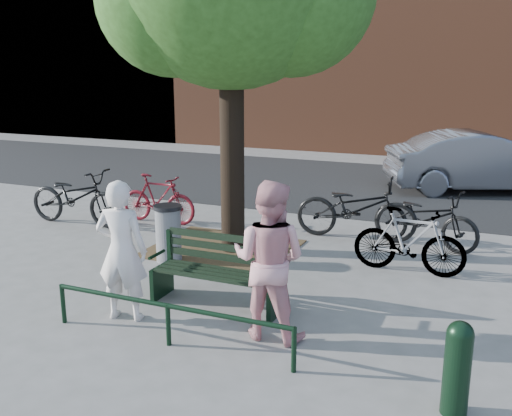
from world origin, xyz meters
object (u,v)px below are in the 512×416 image
at_px(park_bench, 219,269).
at_px(bollard, 457,365).
at_px(person_left, 122,251).
at_px(parked_car, 481,162).
at_px(person_right, 269,260).
at_px(litter_bin, 168,233).
at_px(bicycle_c, 356,208).

height_order(park_bench, bollard, park_bench).
bearing_deg(person_left, bollard, 160.24).
bearing_deg(person_left, parked_car, -123.46).
bearing_deg(parked_car, park_bench, 138.87).
height_order(person_right, parked_car, person_right).
bearing_deg(litter_bin, person_left, -72.96).
relative_size(park_bench, person_right, 0.94).
xyz_separation_m(litter_bin, parked_car, (4.42, 7.65, 0.29)).
distance_m(park_bench, parked_car, 9.35).
bearing_deg(bollard, litter_bin, 150.41).
distance_m(bollard, parked_car, 10.28).
bearing_deg(person_left, person_right, 175.96).
distance_m(person_left, person_right, 1.86).
bearing_deg(person_right, bicycle_c, -89.84).
relative_size(park_bench, parked_car, 0.38).
relative_size(park_bench, bicycle_c, 0.80).
height_order(person_left, person_right, person_right).
height_order(bicycle_c, parked_car, parked_car).
xyz_separation_m(person_right, bollard, (2.13, -0.79, -0.45)).
bearing_deg(person_left, bicycle_c, -124.69).
height_order(bollard, parked_car, parked_car).
distance_m(person_left, litter_bin, 2.23).
height_order(person_left, litter_bin, person_left).
bearing_deg(litter_bin, park_bench, -38.81).
xyz_separation_m(bicycle_c, parked_car, (1.92, 5.26, 0.18)).
height_order(bollard, bicycle_c, bicycle_c).
bearing_deg(parked_car, person_right, 145.33).
height_order(person_right, bicycle_c, person_right).
xyz_separation_m(person_left, bicycle_c, (1.85, 4.50, -0.31)).
height_order(park_bench, person_left, person_left).
bearing_deg(park_bench, bollard, -24.25).
bearing_deg(litter_bin, person_right, -36.45).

